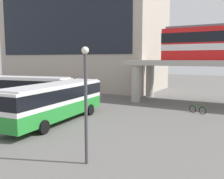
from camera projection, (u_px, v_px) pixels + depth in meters
ground_plane at (103, 107)px, 27.63m from camera, size 120.00×120.00×0.00m
station_building at (82, 27)px, 45.81m from camera, size 28.55×12.66×21.70m
bus_main at (56, 98)px, 20.74m from camera, size 3.38×11.20×3.22m
bus_secondary at (24, 88)px, 28.40m from camera, size 11.32×4.66×3.22m
bicycle_green at (197, 110)px, 24.33m from camera, size 1.70×0.68×1.04m
lamp_post at (86, 95)px, 12.32m from camera, size 0.36×0.36×5.82m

